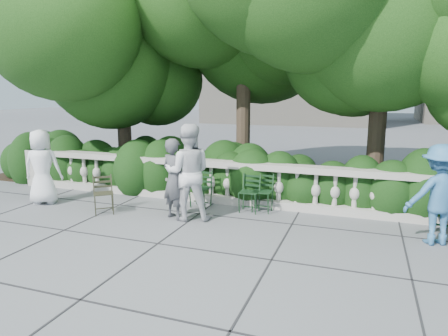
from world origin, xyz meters
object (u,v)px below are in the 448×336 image
(chair_d, at_px, (247,214))
(chair_weathered, at_px, (105,215))
(person_casual_man, at_px, (188,172))
(person_woman_grey, at_px, (174,179))
(chair_c, at_px, (260,213))
(person_businessman, at_px, (42,167))
(chair_b, at_px, (198,209))
(chair_e, at_px, (443,234))
(chair_f, at_px, (443,233))
(person_older_blue, at_px, (439,195))

(chair_d, bearing_deg, chair_weathered, -158.71)
(chair_weathered, height_order, person_casual_man, person_casual_man)
(chair_d, xyz_separation_m, person_woman_grey, (-1.33, -0.78, 0.83))
(chair_c, bearing_deg, person_businessman, -167.65)
(chair_b, height_order, chair_e, same)
(person_woman_grey, bearing_deg, person_casual_man, -143.24)
(chair_weathered, relative_size, person_woman_grey, 0.50)
(chair_weathered, distance_m, person_woman_grey, 1.73)
(chair_b, height_order, chair_f, same)
(chair_f, bearing_deg, person_casual_man, -165.20)
(chair_b, bearing_deg, chair_f, 5.72)
(chair_weathered, height_order, person_older_blue, person_older_blue)
(person_businessman, xyz_separation_m, person_older_blue, (8.22, 0.28, -0.00))
(chair_e, distance_m, chair_weathered, 6.65)
(chair_f, height_order, person_woman_grey, person_woman_grey)
(chair_f, height_order, person_businessman, person_businessman)
(chair_b, xyz_separation_m, chair_f, (4.91, 0.08, 0.00))
(chair_b, height_order, person_woman_grey, person_woman_grey)
(chair_c, height_order, chair_f, same)
(chair_e, height_order, chair_f, same)
(chair_weathered, relative_size, person_casual_man, 0.43)
(chair_c, bearing_deg, chair_e, -0.19)
(person_woman_grey, bearing_deg, chair_b, -78.50)
(chair_c, bearing_deg, person_casual_man, -144.83)
(chair_c, relative_size, chair_d, 1.00)
(chair_b, xyz_separation_m, chair_weathered, (-1.65, -1.13, 0.00))
(chair_f, bearing_deg, person_businessman, -168.78)
(person_older_blue, bearing_deg, person_woman_grey, -17.73)
(chair_d, bearing_deg, chair_f, 0.81)
(chair_b, distance_m, chair_weathered, 2.00)
(chair_b, height_order, chair_weathered, same)
(chair_weathered, bearing_deg, chair_b, -4.54)
(chair_c, height_order, chair_e, same)
(chair_b, relative_size, person_woman_grey, 0.50)
(person_woman_grey, bearing_deg, chair_c, -125.84)
(chair_b, xyz_separation_m, chair_c, (1.40, 0.13, 0.00))
(person_older_blue, bearing_deg, chair_b, -27.26)
(chair_c, bearing_deg, chair_b, -173.01)
(person_casual_man, bearing_deg, chair_c, -166.34)
(chair_c, xyz_separation_m, person_older_blue, (3.27, -0.65, 0.86))
(chair_e, bearing_deg, chair_d, -169.02)
(chair_f, distance_m, person_woman_grey, 5.23)
(chair_d, bearing_deg, chair_e, -0.22)
(person_casual_man, bearing_deg, chair_f, 169.73)
(person_older_blue, bearing_deg, chair_weathered, -15.42)
(chair_f, distance_m, person_businessman, 8.55)
(chair_d, bearing_deg, chair_c, 28.01)
(chair_weathered, bearing_deg, person_casual_man, -25.96)
(chair_b, distance_m, person_older_blue, 4.78)
(chair_c, height_order, person_casual_man, person_casual_man)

